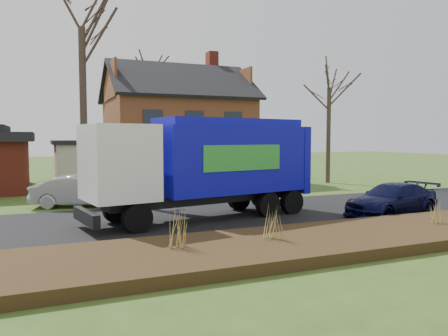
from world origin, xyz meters
name	(u,v)px	position (x,y,z in m)	size (l,w,h in m)	color
ground	(232,216)	(0.00, 0.00, 0.00)	(120.00, 120.00, 0.00)	#304A18
road	(232,215)	(0.00, 0.00, 0.01)	(80.00, 7.00, 0.02)	black
mulch_verge	(310,242)	(0.00, -5.30, 0.15)	(80.00, 3.50, 0.30)	black
main_house	(170,123)	(1.49, 13.91, 4.03)	(12.95, 8.95, 9.26)	#C3B59D
garbage_truck	(208,161)	(-1.06, -0.19, 2.14)	(8.93, 3.78, 3.71)	black
silver_sedan	(81,191)	(-5.19, 4.59, 0.67)	(1.43, 4.09, 1.35)	#9C9FA4
navy_wagon	(392,200)	(5.73, -2.33, 0.62)	(1.73, 4.26, 1.23)	black
tree_front_west	(81,1)	(-4.72, 7.76, 9.71)	(3.97, 3.97, 11.79)	#3B2C23
tree_front_east	(329,72)	(10.87, 8.80, 7.31)	(3.24, 3.24, 9.00)	#3C3024
tree_back	(150,65)	(1.75, 20.75, 8.96)	(3.39, 3.39, 10.75)	#433228
grass_clump_west	(179,228)	(-3.69, -5.10, 0.79)	(0.37, 0.31, 0.98)	#9F8646
grass_clump_mid	(274,222)	(-1.06, -5.19, 0.75)	(0.33, 0.27, 0.91)	#A9904A
grass_clump_east	(436,210)	(4.72, -5.25, 0.72)	(0.33, 0.27, 0.83)	#A19147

